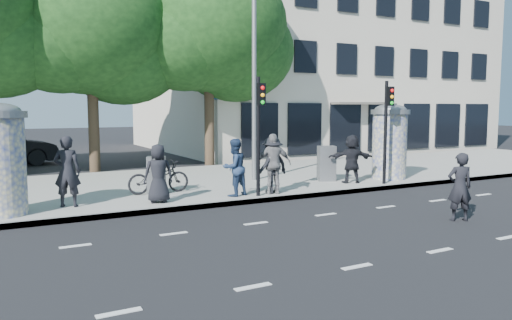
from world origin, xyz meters
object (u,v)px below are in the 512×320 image
traffic_pole_near (259,124)px  ped_d (272,165)px  ped_e (274,164)px  man_road (460,187)px  traffic_pole_far (387,121)px  ped_f (352,159)px  ped_b (67,171)px  cabinet_left (156,175)px  ad_column_right (390,140)px  bicycle (159,177)px  cabinet_right (327,163)px  ped_a (158,173)px  ped_c (234,167)px  street_lamp (255,45)px

traffic_pole_near → ped_d: traffic_pole_near is taller
ped_e → man_road: ped_e is taller
traffic_pole_far → ped_f: bearing=139.7°
ped_b → traffic_pole_far: bearing=-162.9°
cabinet_left → ad_column_right: bearing=16.9°
ad_column_right → man_road: (-2.81, -5.34, -0.72)m
ped_b → bicycle: (2.66, 0.86, -0.43)m
bicycle → cabinet_right: (5.89, -0.32, 0.12)m
ped_a → ped_c: size_ratio=0.95×
ped_b → cabinet_right: ped_b is taller
ped_a → ped_f: (6.78, 0.29, 0.03)m
street_lamp → bicycle: 5.72m
ad_column_right → ped_a: size_ratio=1.68×
man_road → cabinet_left: (-5.45, 6.25, -0.11)m
ped_c → cabinet_right: size_ratio=1.37×
ped_d → ped_e: 0.12m
bicycle → cabinet_left: bearing=99.1°
traffic_pole_near → ped_f: 4.21m
ped_e → man_road: (2.42, -4.57, -0.22)m
ad_column_right → man_road: 6.08m
ped_e → bicycle: bearing=-13.9°
traffic_pole_near → ad_column_right: bearing=8.9°
street_lamp → ped_b: size_ratio=4.36×
traffic_pole_near → ped_c: bearing=149.0°
cabinet_right → ad_column_right: bearing=5.0°
ped_c → ped_f: 4.57m
traffic_pole_far → cabinet_left: (-7.26, 1.82, -1.53)m
traffic_pole_far → bicycle: bearing=165.7°
ad_column_right → ped_c: 6.46m
ped_a → cabinet_left: ped_a is taller
ped_b → ped_d: size_ratio=1.10×
ad_column_right → street_lamp: size_ratio=0.33×
street_lamp → ped_c: size_ratio=4.84×
street_lamp → ped_a: bearing=-150.3°
street_lamp → ped_a: street_lamp is taller
cabinet_left → ped_f: bearing=13.5°
ped_c → bicycle: ped_c is taller
street_lamp → bicycle: street_lamp is taller
traffic_pole_near → ped_f: traffic_pole_near is taller
ped_b → man_road: (8.04, -5.41, -0.25)m
ped_f → bicycle: 6.45m
ped_c → man_road: 6.00m
ad_column_right → ped_f: size_ratio=1.62×
ad_column_right → ped_b: ad_column_right is taller
man_road → cabinet_right: (0.50, 5.94, -0.06)m
traffic_pole_near → ped_d: (0.58, 0.25, -1.24)m
street_lamp → ped_e: 4.70m
ad_column_right → bicycle: ad_column_right is taller
ad_column_right → ped_f: 1.94m
traffic_pole_near → ped_a: traffic_pole_near is taller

